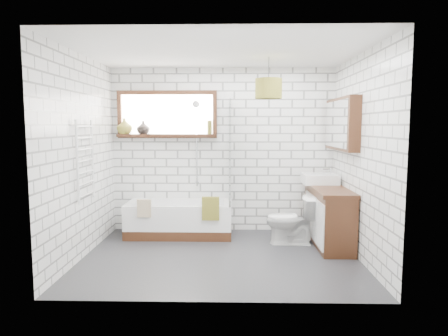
{
  "coord_description": "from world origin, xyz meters",
  "views": [
    {
      "loc": [
        0.16,
        -4.84,
        1.63
      ],
      "look_at": [
        0.04,
        0.25,
        1.09
      ],
      "focal_mm": 32.0,
      "sensor_mm": 36.0,
      "label": 1
    }
  ],
  "objects_px": {
    "bathtub": "(180,219)",
    "vanity": "(328,215)",
    "basin": "(320,179)",
    "toilet": "(291,220)",
    "pendant": "(269,89)"
  },
  "relations": [
    {
      "from": "bathtub",
      "to": "toilet",
      "type": "relative_size",
      "value": 2.3
    },
    {
      "from": "basin",
      "to": "pendant",
      "type": "distance_m",
      "value": 1.59
    },
    {
      "from": "basin",
      "to": "toilet",
      "type": "relative_size",
      "value": 0.72
    },
    {
      "from": "bathtub",
      "to": "toilet",
      "type": "bearing_deg",
      "value": -13.88
    },
    {
      "from": "toilet",
      "to": "pendant",
      "type": "height_order",
      "value": "pendant"
    },
    {
      "from": "bathtub",
      "to": "vanity",
      "type": "distance_m",
      "value": 2.15
    },
    {
      "from": "bathtub",
      "to": "vanity",
      "type": "bearing_deg",
      "value": -9.65
    },
    {
      "from": "vanity",
      "to": "bathtub",
      "type": "bearing_deg",
      "value": 170.35
    },
    {
      "from": "pendant",
      "to": "basin",
      "type": "bearing_deg",
      "value": 35.7
    },
    {
      "from": "bathtub",
      "to": "toilet",
      "type": "distance_m",
      "value": 1.64
    },
    {
      "from": "vanity",
      "to": "basin",
      "type": "xyz_separation_m",
      "value": [
        -0.06,
        0.32,
        0.47
      ]
    },
    {
      "from": "bathtub",
      "to": "toilet",
      "type": "xyz_separation_m",
      "value": [
        1.59,
        -0.39,
        0.09
      ]
    },
    {
      "from": "bathtub",
      "to": "basin",
      "type": "relative_size",
      "value": 3.17
    },
    {
      "from": "basin",
      "to": "pendant",
      "type": "height_order",
      "value": "pendant"
    },
    {
      "from": "toilet",
      "to": "pendant",
      "type": "xyz_separation_m",
      "value": [
        -0.34,
        -0.22,
        1.76
      ]
    }
  ]
}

